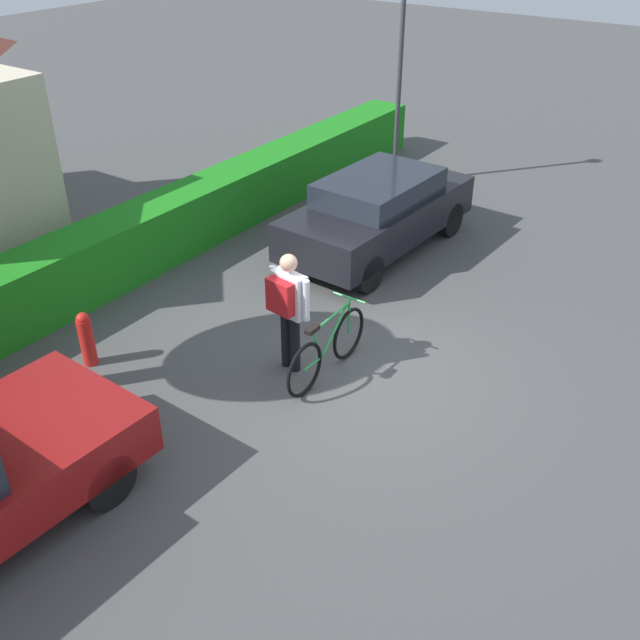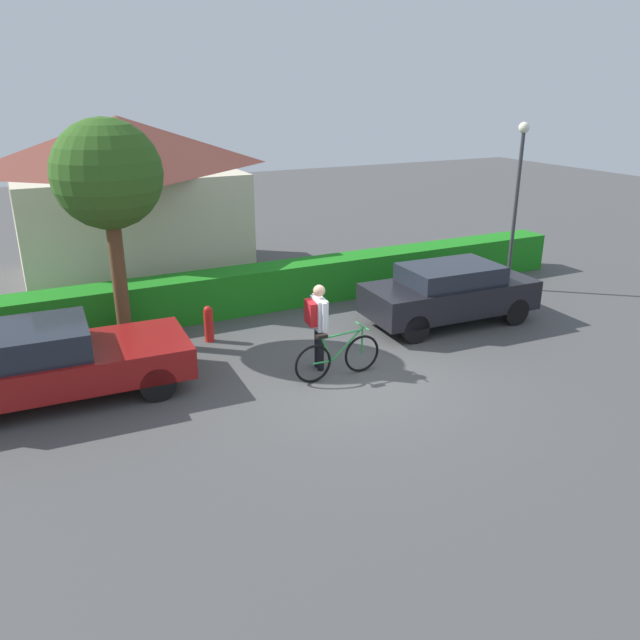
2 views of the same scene
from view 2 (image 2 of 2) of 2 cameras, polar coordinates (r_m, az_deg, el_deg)
The scene contains 10 objects.
ground_plane at distance 12.07m, azimuth 3.42°, elevation -5.28°, with size 60.00×60.00×0.00m, color #484848.
hedge_row at distance 15.78m, azimuth -4.88°, elevation 3.00°, with size 17.60×0.90×1.05m, color #1B7C1A.
house_distant at distance 18.76m, azimuth -17.28°, elevation 10.54°, with size 6.05×5.49×4.51m.
parked_car_near at distance 11.97m, azimuth -23.28°, elevation -3.38°, with size 4.51×2.01×1.39m.
parked_car_far at distance 14.88m, azimuth 11.66°, elevation 2.49°, with size 4.08×1.81×1.40m.
bicycle at distance 11.95m, azimuth 1.64°, elevation -3.38°, with size 1.81×0.50×0.96m.
person_rider at distance 12.05m, azimuth -0.23°, elevation 0.13°, with size 0.39×0.68×1.72m.
street_lamp at distance 17.50m, azimuth 17.51°, elevation 11.61°, with size 0.28×0.28×4.40m.
tree_kerbside at distance 13.39m, azimuth -18.72°, elevation 12.19°, with size 2.18×2.18×4.70m.
fire_hydrant at distance 13.82m, azimuth -10.06°, elevation -0.30°, with size 0.20×0.20×0.81m.
Camera 2 is at (-5.47, -9.41, 5.23)m, focal length 35.28 mm.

